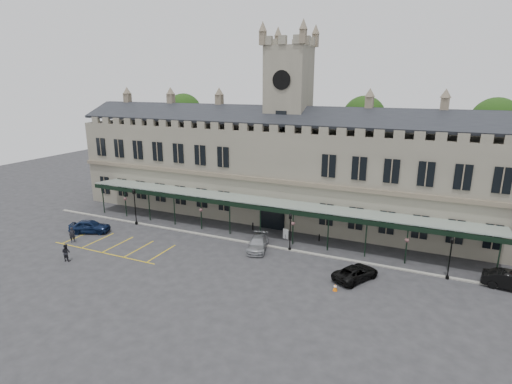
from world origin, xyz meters
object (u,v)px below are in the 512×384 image
at_px(clock_tower, 288,120).
at_px(car_right_b, 512,281).
at_px(station_building, 287,171).
at_px(lamp_post_right, 450,254).
at_px(car_taxi, 258,244).
at_px(car_left_a, 90,226).
at_px(lamp_post_left, 135,203).
at_px(sign_board, 286,234).
at_px(person_b, 66,253).
at_px(lamp_post_mid, 290,228).
at_px(person_a, 72,235).
at_px(traffic_cone, 335,287).
at_px(car_van, 356,273).

xyz_separation_m(clock_tower, car_right_b, (25.00, -10.54, -12.33)).
distance_m(station_building, lamp_post_right, 22.89).
bearing_deg(car_taxi, car_left_a, 175.34).
height_order(lamp_post_left, sign_board, lamp_post_left).
bearing_deg(car_right_b, person_b, 113.71).
bearing_deg(lamp_post_mid, person_a, -161.19).
relative_size(car_taxi, car_right_b, 0.99).
xyz_separation_m(station_building, traffic_cone, (10.86, -17.09, -6.16)).
bearing_deg(person_a, lamp_post_right, -31.80).
bearing_deg(car_van, car_taxi, 16.64).
xyz_separation_m(lamp_post_mid, person_b, (-20.00, -11.89, -1.64)).
height_order(clock_tower, lamp_post_left, clock_tower).
relative_size(lamp_post_left, person_a, 2.68).
height_order(traffic_cone, person_a, person_a).
bearing_deg(lamp_post_left, station_building, 32.73).
xyz_separation_m(person_a, person_b, (3.47, -3.89, 0.01)).
bearing_deg(sign_board, person_a, -142.18).
bearing_deg(car_van, car_right_b, -134.16).
xyz_separation_m(lamp_post_mid, traffic_cone, (6.59, -6.64, -2.24)).
xyz_separation_m(lamp_post_right, car_van, (-7.80, -3.60, -1.83)).
xyz_separation_m(lamp_post_mid, car_left_a, (-24.03, -4.92, -1.74)).
bearing_deg(lamp_post_left, car_taxi, -3.11).
bearing_deg(lamp_post_left, clock_tower, 32.94).
height_order(sign_board, person_a, person_a).
distance_m(lamp_post_left, lamp_post_mid, 20.90).
relative_size(traffic_cone, person_a, 0.35).
bearing_deg(car_right_b, clock_tower, 74.58).
xyz_separation_m(lamp_post_left, traffic_cone, (27.48, -6.40, -2.54)).
height_order(station_building, sign_board, station_building).
relative_size(lamp_post_mid, traffic_cone, 6.82).
height_order(sign_board, car_right_b, car_right_b).
bearing_deg(car_left_a, car_van, -110.74).
relative_size(lamp_post_right, sign_board, 3.44).
relative_size(clock_tower, person_b, 13.62).
relative_size(station_building, person_b, 32.94).
distance_m(station_building, car_taxi, 13.04).
distance_m(clock_tower, lamp_post_mid, 15.52).
xyz_separation_m(lamp_post_mid, car_right_b, (20.73, -0.01, -1.77)).
height_order(lamp_post_right, car_taxi, lamp_post_right).
height_order(lamp_post_left, traffic_cone, lamp_post_left).
bearing_deg(traffic_cone, lamp_post_mid, 134.76).
bearing_deg(car_left_a, lamp_post_left, -56.65).
xyz_separation_m(station_building, clock_tower, (0.00, 0.09, 6.64)).
bearing_deg(lamp_post_left, car_left_a, -123.83).
distance_m(sign_board, car_taxi, 4.53).
bearing_deg(lamp_post_right, car_van, -155.24).
relative_size(car_left_a, car_taxi, 1.01).
relative_size(station_building, car_right_b, 12.66).
bearing_deg(lamp_post_right, person_b, -161.77).
distance_m(car_van, person_a, 31.57).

